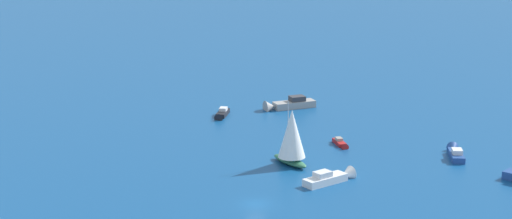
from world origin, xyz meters
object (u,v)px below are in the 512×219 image
motorboat_offshore (455,153)px  motorboat_outer_ring_a (222,114)px  motorboat_inshore (287,105)px  sailboat_outer_ring_c (292,137)px  motorboat_mid_cluster (341,143)px  motorboat_outer_ring_d (331,178)px

motorboat_offshore → motorboat_outer_ring_a: size_ratio=1.19×
motorboat_inshore → sailboat_outer_ring_c: size_ratio=1.04×
motorboat_inshore → sailboat_outer_ring_c: (37.75, -1.41, 4.08)m
motorboat_offshore → sailboat_outer_ring_c: size_ratio=0.77×
motorboat_outer_ring_a → sailboat_outer_ring_c: size_ratio=0.65×
motorboat_offshore → motorboat_outer_ring_a: motorboat_offshore is taller
motorboat_mid_cluster → sailboat_outer_ring_c: size_ratio=0.51×
motorboat_outer_ring_a → motorboat_outer_ring_d: bearing=24.0°
motorboat_mid_cluster → motorboat_outer_ring_d: motorboat_outer_ring_d is taller
motorboat_inshore → sailboat_outer_ring_c: bearing=-2.1°
motorboat_inshore → motorboat_offshore: (33.73, 27.31, -0.22)m
motorboat_offshore → sailboat_outer_ring_c: (4.02, -28.72, 4.30)m
motorboat_mid_cluster → sailboat_outer_ring_c: sailboat_outer_ring_c is taller
motorboat_inshore → sailboat_outer_ring_c: 37.99m
motorboat_offshore → motorboat_outer_ring_a: bearing=-124.0°
motorboat_offshore → motorboat_outer_ring_d: 26.28m
motorboat_offshore → motorboat_outer_ring_a: 49.34m
motorboat_outer_ring_a → sailboat_outer_ring_c: bearing=21.0°
motorboat_inshore → motorboat_outer_ring_d: (46.67, 4.45, -0.12)m
motorboat_outer_ring_d → motorboat_offshore: bearing=119.5°
sailboat_outer_ring_c → motorboat_outer_ring_d: (8.92, 5.85, -4.20)m
motorboat_inshore → motorboat_mid_cluster: motorboat_inshore is taller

